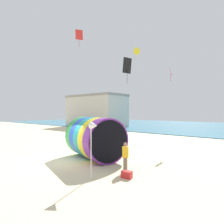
% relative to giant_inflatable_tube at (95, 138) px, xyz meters
% --- Properties ---
extents(ground_plane, '(120.00, 120.00, 0.00)m').
position_rel_giant_inflatable_tube_xyz_m(ground_plane, '(-1.03, -2.14, -1.52)').
color(ground_plane, beige).
extents(sea, '(120.00, 40.00, 0.10)m').
position_rel_giant_inflatable_tube_xyz_m(sea, '(-1.03, 37.42, -1.47)').
color(sea, teal).
rests_on(sea, ground).
extents(giant_inflatable_tube, '(5.08, 4.26, 3.05)m').
position_rel_giant_inflatable_tube_xyz_m(giant_inflatable_tube, '(0.00, 0.00, 0.00)').
color(giant_inflatable_tube, green).
rests_on(giant_inflatable_tube, ground).
extents(kite_handler, '(0.42, 0.39, 1.69)m').
position_rel_giant_inflatable_tube_xyz_m(kite_handler, '(3.66, -1.13, -0.66)').
color(kite_handler, '#726651').
rests_on(kite_handler, ground).
extents(kite_red_diamond, '(0.63, 0.83, 2.04)m').
position_rel_giant_inflatable_tube_xyz_m(kite_red_diamond, '(-7.14, 4.56, 10.72)').
color(kite_red_diamond, red).
extents(kite_black_diamond, '(0.50, 1.16, 2.77)m').
position_rel_giant_inflatable_tube_xyz_m(kite_black_diamond, '(-2.17, 7.06, 6.89)').
color(kite_black_diamond, black).
extents(kite_yellow_delta, '(1.64, 1.52, 2.19)m').
position_rel_giant_inflatable_tube_xyz_m(kite_yellow_delta, '(-6.94, 15.62, 11.35)').
color(kite_yellow_delta, yellow).
extents(kite_magenta_diamond, '(0.51, 0.69, 1.51)m').
position_rel_giant_inflatable_tube_xyz_m(kite_magenta_diamond, '(1.29, 10.36, 6.24)').
color(kite_magenta_diamond, '#D1339E').
extents(promenade_building, '(13.80, 7.07, 7.27)m').
position_rel_giant_inflatable_tube_xyz_m(promenade_building, '(-21.85, 22.00, 2.12)').
color(promenade_building, beige).
rests_on(promenade_building, ground).
extents(beach_flag, '(0.47, 0.36, 2.93)m').
position_rel_giant_inflatable_tube_xyz_m(beach_flag, '(3.21, -3.23, 1.09)').
color(beach_flag, silver).
rests_on(beach_flag, ground).
extents(cooler_box, '(0.57, 0.43, 0.36)m').
position_rel_giant_inflatable_tube_xyz_m(cooler_box, '(4.36, -1.95, -1.34)').
color(cooler_box, red).
rests_on(cooler_box, ground).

